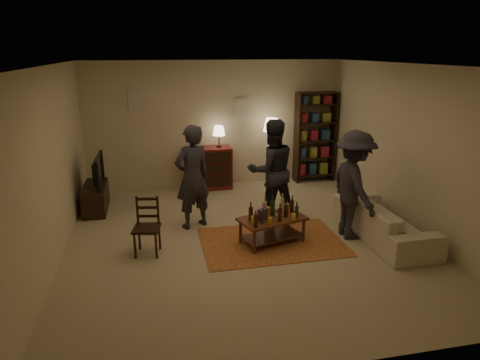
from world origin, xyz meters
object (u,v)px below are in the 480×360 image
object	(u,v)px
dresser	(208,167)
floor_lamp	(272,129)
person_by_sofa	(354,185)
person_right	(272,170)
dining_chair	(147,224)
coffee_table	(272,220)
sofa	(384,219)
tv_stand	(95,191)
bookshelf	(315,136)
person_left	(192,177)

from	to	relation	value
dresser	floor_lamp	size ratio (longest dim) A/B	0.90
dresser	person_by_sofa	world-z (taller)	person_by_sofa
floor_lamp	person_right	bearing A→B (deg)	-105.83
dining_chair	person_by_sofa	world-z (taller)	person_by_sofa
coffee_table	sofa	xyz separation A→B (m)	(1.81, -0.18, -0.07)
person_by_sofa	coffee_table	bearing A→B (deg)	87.44
tv_stand	bookshelf	bearing A→B (deg)	11.80
tv_stand	coffee_table	bearing A→B (deg)	-35.46
bookshelf	floor_lamp	size ratio (longest dim) A/B	1.34
person_right	person_by_sofa	xyz separation A→B (m)	(1.05, -1.01, -0.03)
coffee_table	tv_stand	size ratio (longest dim) A/B	1.07
coffee_table	person_left	world-z (taller)	person_left
coffee_table	person_by_sofa	xyz separation A→B (m)	(1.31, -0.04, 0.49)
tv_stand	floor_lamp	world-z (taller)	floor_lamp
tv_stand	person_right	size ratio (longest dim) A/B	0.59
tv_stand	person_by_sofa	distance (m)	4.65
sofa	coffee_table	bearing A→B (deg)	84.35
tv_stand	bookshelf	xyz separation A→B (m)	(4.69, 0.98, 0.65)
person_right	coffee_table	bearing A→B (deg)	69.00
person_left	dresser	bearing A→B (deg)	-129.61
person_left	tv_stand	bearing A→B (deg)	-58.07
tv_stand	sofa	distance (m)	5.14
dining_chair	floor_lamp	distance (m)	3.93
person_left	person_right	distance (m)	1.39
coffee_table	tv_stand	xyz separation A→B (m)	(-2.84, 2.02, 0.01)
tv_stand	person_left	xyz separation A→B (m)	(1.71, -1.13, 0.49)
dining_chair	bookshelf	xyz separation A→B (m)	(3.75, 2.94, 0.58)
floor_lamp	sofa	size ratio (longest dim) A/B	0.72
coffee_table	person_by_sofa	size ratio (longest dim) A/B	0.65
dining_chair	sofa	xyz separation A→B (m)	(3.70, -0.24, -0.15)
person_by_sofa	dining_chair	bearing A→B (deg)	87.50
dining_chair	bookshelf	size ratio (longest dim) A/B	0.43
floor_lamp	person_right	world-z (taller)	person_right
coffee_table	person_left	distance (m)	1.52
dresser	person_by_sofa	size ratio (longest dim) A/B	0.78
tv_stand	person_right	world-z (taller)	person_right
dining_chair	person_left	distance (m)	1.21
floor_lamp	dining_chair	bearing A→B (deg)	-134.18
dining_chair	tv_stand	world-z (taller)	tv_stand
floor_lamp	person_by_sofa	size ratio (longest dim) A/B	0.87
dresser	person_left	xyz separation A→B (m)	(-0.54, -2.04, 0.40)
dining_chair	tv_stand	xyz separation A→B (m)	(-0.94, 1.96, -0.07)
person_left	floor_lamp	bearing A→B (deg)	-159.55
bookshelf	person_by_sofa	bearing A→B (deg)	-100.17
dresser	floor_lamp	distance (m)	1.58
floor_lamp	bookshelf	bearing A→B (deg)	9.99
bookshelf	person_right	world-z (taller)	bookshelf
tv_stand	person_right	xyz separation A→B (m)	(3.09, -1.06, 0.51)
dining_chair	person_right	bearing A→B (deg)	33.86
tv_stand	person_left	size ratio (longest dim) A/B	0.60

